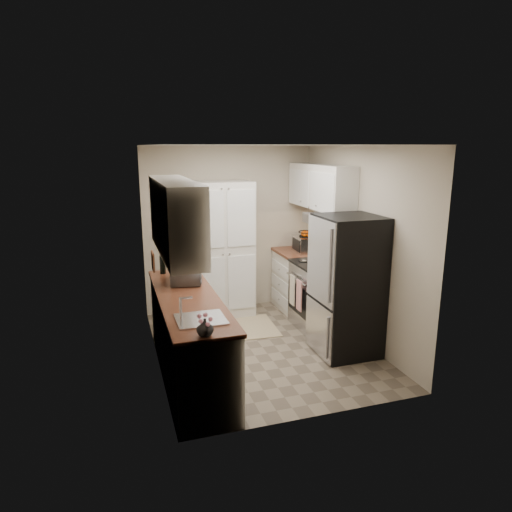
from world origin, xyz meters
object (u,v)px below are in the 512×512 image
(microwave, at_px, (186,270))
(wine_bottle, at_px, (163,262))
(electric_range, at_px, (320,295))
(refrigerator, at_px, (347,286))
(pantry_cabinet, at_px, (221,250))
(toaster_oven, at_px, (306,244))

(microwave, relative_size, wine_bottle, 1.80)
(microwave, bearing_deg, electric_range, -71.39)
(electric_range, height_order, microwave, microwave)
(refrigerator, height_order, microwave, refrigerator)
(refrigerator, xyz_separation_m, microwave, (-1.85, 0.54, 0.22))
(pantry_cabinet, xyz_separation_m, refrigerator, (1.14, -1.73, -0.15))
(microwave, bearing_deg, wine_bottle, 38.69)
(electric_range, xyz_separation_m, microwave, (-1.88, -0.26, 0.59))
(refrigerator, height_order, toaster_oven, refrigerator)
(electric_range, bearing_deg, wine_bottle, 175.43)
(toaster_oven, bearing_deg, microwave, -149.86)
(wine_bottle, bearing_deg, pantry_cabinet, 38.80)
(electric_range, xyz_separation_m, toaster_oven, (0.10, 0.74, 0.56))
(refrigerator, xyz_separation_m, wine_bottle, (-2.08, 0.97, 0.22))
(microwave, height_order, toaster_oven, microwave)
(refrigerator, bearing_deg, toaster_oven, 84.88)
(pantry_cabinet, xyz_separation_m, wine_bottle, (-0.94, -0.76, 0.07))
(microwave, bearing_deg, pantry_cabinet, -20.20)
(wine_bottle, bearing_deg, refrigerator, -24.98)
(electric_range, relative_size, refrigerator, 0.66)
(pantry_cabinet, distance_m, wine_bottle, 1.21)
(pantry_cabinet, bearing_deg, toaster_oven, -8.43)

